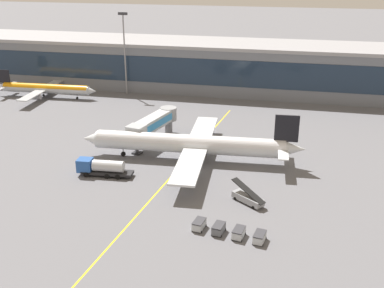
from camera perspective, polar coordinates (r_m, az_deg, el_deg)
ground_plane at (r=92.70m, az=0.12°, el=-3.39°), size 700.00×700.00×0.00m
apron_lead_in_line at (r=95.11m, az=-1.43°, el=-2.72°), size 8.98×79.56×0.01m
terminal_building at (r=150.51m, az=4.45°, el=9.40°), size 221.84×21.56×15.10m
main_airliner at (r=96.43m, az=-0.12°, el=0.01°), size 46.58×37.25×10.83m
jet_bridge at (r=106.47m, az=-4.58°, el=2.63°), size 7.33×17.85×6.40m
fuel_tanker at (r=92.13m, az=-10.97°, el=-2.78°), size 10.95×3.25×3.25m
belt_loader at (r=81.45m, az=6.81°, el=-6.51°), size 6.34×5.17×3.49m
baggage_cart_0 at (r=73.75m, az=0.87°, el=-9.75°), size 1.99×2.86×1.48m
baggage_cart_1 at (r=72.83m, az=3.25°, el=-10.22°), size 1.99×2.86×1.48m
baggage_cart_2 at (r=72.05m, az=5.70°, el=-10.69°), size 1.99×2.86×1.48m
baggage_cart_3 at (r=71.40m, az=8.21°, el=-11.15°), size 1.99×2.86×1.48m
commuter_jet_far at (r=148.87m, az=-17.41°, el=6.46°), size 32.18×25.61×8.05m
apron_light_mast_0 at (r=145.19m, az=-8.21°, el=11.51°), size 2.80×0.50×24.65m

